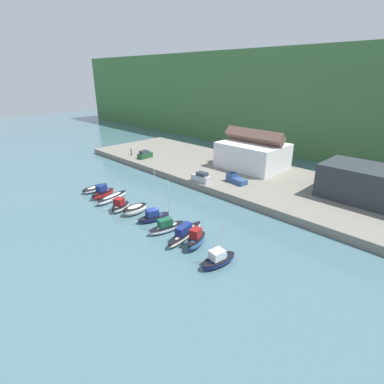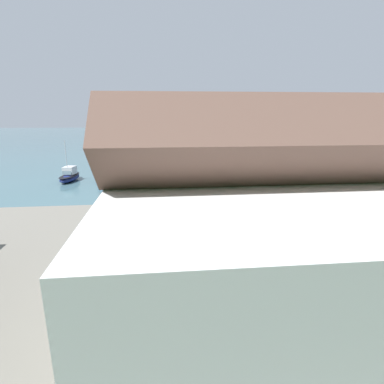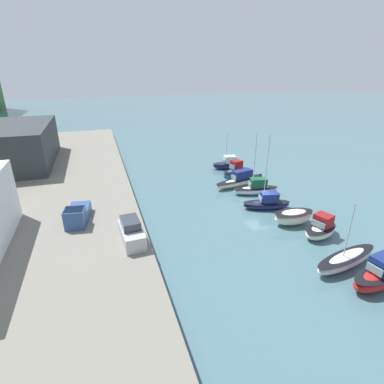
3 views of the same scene
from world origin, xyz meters
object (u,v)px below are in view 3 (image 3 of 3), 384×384
moored_boat_2 (346,260)px  pickup_truck_0 (77,215)px  moored_boat_8 (235,172)px  parked_car_0 (132,233)px  moored_boat_5 (267,203)px  moored_boat_7 (240,180)px  moored_boat_6 (256,188)px  moored_boat_4 (293,217)px  moored_boat_1 (378,276)px  moored_boat_3 (321,229)px  moored_boat_9 (228,164)px

moored_boat_2 → pickup_truck_0: bearing=48.3°
moored_boat_8 → parked_car_0: (-15.89, 17.81, 1.28)m
moored_boat_5 → moored_boat_7: (8.00, -0.29, 0.08)m
moored_boat_6 → parked_car_0: size_ratio=2.00×
moored_boat_2 → moored_boat_4: size_ratio=1.61×
moored_boat_5 → moored_boat_8: size_ratio=1.90×
moored_boat_7 → moored_boat_6: bearing=176.8°
moored_boat_1 → pickup_truck_0: (15.67, 22.75, 1.29)m
moored_boat_3 → moored_boat_5: bearing=-6.5°
moored_boat_6 → moored_boat_2: bearing=-171.2°
moored_boat_8 → pickup_truck_0: pickup_truck_0 is taller
moored_boat_1 → moored_boat_8: size_ratio=1.12×
moored_boat_7 → moored_boat_4: bearing=168.6°
moored_boat_7 → moored_boat_2: bearing=167.3°
moored_boat_2 → pickup_truck_0: size_ratio=1.51×
pickup_truck_0 → moored_boat_8: bearing=-147.6°
pickup_truck_0 → parked_car_0: bearing=139.2°
moored_boat_4 → moored_boat_9: size_ratio=0.75×
moored_boat_2 → moored_boat_9: 28.40m
moored_boat_4 → moored_boat_6: bearing=-0.7°
moored_boat_5 → moored_boat_1: bearing=-163.3°
moored_boat_8 → parked_car_0: size_ratio=1.12×
moored_boat_4 → moored_boat_5: size_ratio=0.50×
moored_boat_1 → moored_boat_9: (31.22, -1.03, -0.20)m
moored_boat_3 → parked_car_0: 19.05m
moored_boat_3 → moored_boat_9: bearing=-20.3°
moored_boat_7 → moored_boat_9: bearing=-24.8°
moored_boat_6 → moored_boat_7: (3.56, 0.63, 0.01)m
moored_boat_4 → moored_boat_1: bearing=-178.3°
moored_boat_3 → moored_boat_8: (18.35, 1.01, 0.22)m
moored_boat_6 → moored_boat_7: moored_boat_6 is taller
moored_boat_1 → moored_boat_7: (23.27, 0.60, -0.17)m
moored_boat_5 → moored_boat_9: moored_boat_5 is taller
moored_boat_9 → moored_boat_5: bearing=-178.5°
moored_boat_7 → parked_car_0: size_ratio=2.02×
moored_boat_4 → pickup_truck_0: bearing=78.8°
moored_boat_6 → moored_boat_7: bearing=20.4°
moored_boat_2 → parked_car_0: moored_boat_2 is taller
moored_boat_5 → moored_boat_6: bearing=1.7°
moored_boat_2 → moored_boat_8: moored_boat_2 is taller
parked_car_0 → moored_boat_3: bearing=168.3°
moored_boat_3 → moored_boat_8: moored_boat_8 is taller
moored_boat_7 → pickup_truck_0: 23.47m
moored_boat_2 → moored_boat_4: bearing=-13.5°
moored_boat_9 → pickup_truck_0: moored_boat_9 is taller
moored_boat_3 → moored_boat_7: (15.51, 1.51, -0.04)m
moored_boat_8 → moored_boat_6: bearing=163.9°
moored_boat_4 → moored_boat_6: moored_boat_6 is taller
moored_boat_6 → pickup_truck_0: (-4.04, 22.79, 1.46)m
moored_boat_5 → pickup_truck_0: (0.40, 21.86, 1.53)m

